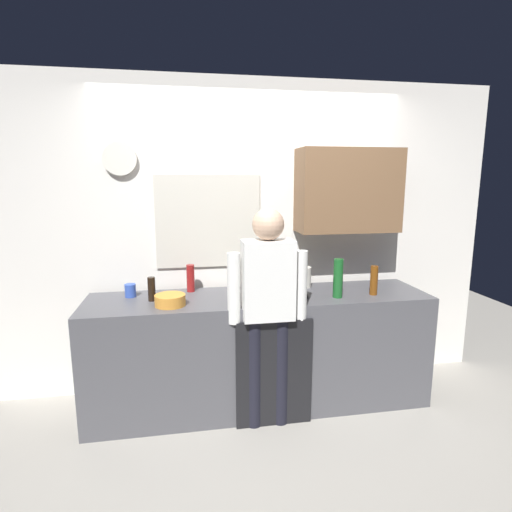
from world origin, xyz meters
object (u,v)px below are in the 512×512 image
Objects in this scene: coffee_maker at (291,277)px; bottle_green_wine at (338,278)px; bottle_dark_sauce at (152,289)px; person_at_sink at (268,301)px; mixing_bowl at (170,300)px; bottle_red_vinegar at (191,278)px; storage_canister at (303,277)px; cup_blue_mug at (130,291)px; potted_plant at (251,283)px; bottle_amber_beer at (374,280)px.

bottle_green_wine is at bearing -18.59° from coffee_maker.
person_at_sink is (0.82, -0.31, -0.04)m from bottle_dark_sauce.
bottle_red_vinegar is at bearing 66.40° from mixing_bowl.
bottle_red_vinegar is 0.93m from storage_canister.
coffee_maker is 1.83× the size of bottle_dark_sauce.
coffee_maker reaches higher than storage_canister.
bottle_green_wine is 1.60m from cup_blue_mug.
cup_blue_mug is at bearing 137.87° from mixing_bowl.
bottle_red_vinegar is at bearing 142.81° from potted_plant.
bottle_amber_beer and potted_plant have the same top height.
coffee_maker is at bearing -124.45° from storage_canister.
bottle_red_vinegar is 1.17m from bottle_green_wine.
coffee_maker is at bearing 6.27° from mixing_bowl.
coffee_maker is 1.25m from cup_blue_mug.
storage_canister is 0.11× the size of person_at_sink.
bottle_amber_beer is at bearing 3.64° from bottle_green_wine.
bottle_red_vinegar is 0.75m from person_at_sink.
storage_canister is at bearing 116.90° from bottle_green_wine.
potted_plant is (0.90, -0.26, 0.08)m from cup_blue_mug.
coffee_maker is 0.29m from storage_canister.
person_at_sink is (0.53, -0.52, -0.06)m from bottle_red_vinegar.
bottle_dark_sauce is at bearing 155.68° from person_at_sink.
bottle_amber_beer is at bearing 8.14° from person_at_sink.
coffee_maker reaches higher than cup_blue_mug.
person_at_sink reaches higher than mixing_bowl.
coffee_maker is 0.36m from bottle_green_wine.
storage_canister is at bearing 145.70° from bottle_amber_beer.
bottle_green_wine is 0.67m from potted_plant.
bottle_dark_sauce is 0.36m from bottle_red_vinegar.
person_at_sink is (-0.58, -0.16, -0.10)m from bottle_green_wine.
bottle_amber_beer is 1.05× the size of mixing_bowl.
storage_canister is (1.08, 0.34, 0.05)m from mixing_bowl.
bottle_red_vinegar is at bearing 161.76° from bottle_green_wine.
cup_blue_mug is 1.08m from person_at_sink.
bottle_dark_sauce is 0.88m from person_at_sink.
cup_blue_mug is 0.45× the size of mixing_bowl.
person_at_sink reaches higher than potted_plant.
cup_blue_mug is (-0.46, -0.08, -0.06)m from bottle_red_vinegar.
bottle_amber_beer reaches higher than bottle_red_vinegar.
potted_plant is at bearing 177.40° from bottle_green_wine.
coffee_maker is 0.94m from mixing_bowl.
mixing_bowl is 1.14m from storage_canister.
bottle_red_vinegar is (0.29, 0.21, 0.02)m from bottle_dark_sauce.
potted_plant reaches higher than bottle_dark_sauce.
potted_plant is at bearing 1.78° from mixing_bowl.
bottle_green_wine reaches higher than bottle_amber_beer.
bottle_red_vinegar is 1.00× the size of mixing_bowl.
bottle_amber_beer is (1.70, -0.14, 0.03)m from bottle_dark_sauce.
bottle_red_vinegar is 2.20× the size of cup_blue_mug.
coffee_maker is 0.65m from bottle_amber_beer.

